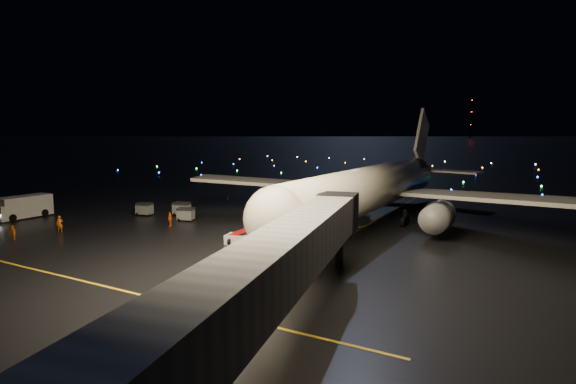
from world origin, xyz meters
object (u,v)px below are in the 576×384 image
object	(u,v)px
crew_a	(60,224)
crew_b	(12,233)
service_truck	(25,207)
crew_c	(170,219)
baggage_cart_1	(182,209)
pushback_tug	(251,277)
baggage_cart_2	(144,209)
belt_loader	(246,230)
airliner	(380,162)
baggage_cart_0	(186,214)

from	to	relation	value
crew_a	crew_b	bearing A→B (deg)	-139.59
service_truck	crew_c	world-z (taller)	service_truck
service_truck	crew_a	distance (m)	12.67
baggage_cart_1	pushback_tug	bearing A→B (deg)	-51.74
baggage_cart_2	service_truck	bearing A→B (deg)	-156.39
belt_loader	service_truck	world-z (taller)	belt_loader
crew_a	crew_b	xyz separation A→B (m)	(-0.75, -5.12, -0.15)
service_truck	baggage_cart_2	bearing A→B (deg)	36.34
airliner	crew_a	xyz separation A→B (m)	(-31.37, -24.60, -6.86)
baggage_cart_1	airliner	bearing A→B (deg)	7.92
airliner	service_truck	size ratio (longest dim) A/B	6.58
baggage_cart_2	baggage_cart_0	bearing A→B (deg)	-12.90
crew_c	pushback_tug	bearing A→B (deg)	37.72
belt_loader	crew_b	xyz separation A→B (m)	(-23.61, -10.77, -0.75)
service_truck	crew_b	bearing A→B (deg)	-34.82
crew_b	baggage_cart_2	xyz separation A→B (m)	(1.66, 17.58, 0.06)
crew_b	crew_c	xyz separation A→B (m)	(10.19, 13.66, 0.11)
crew_c	baggage_cart_1	size ratio (longest dim) A/B	0.85
baggage_cart_1	baggage_cart_2	distance (m)	5.29
service_truck	crew_c	xyz separation A→B (m)	(21.66, 5.29, -0.61)
pushback_tug	crew_b	world-z (taller)	pushback_tug
pushback_tug	baggage_cart_2	bearing A→B (deg)	170.14
crew_a	crew_c	size ratio (longest dim) A/B	1.04
baggage_cart_2	crew_c	bearing A→B (deg)	-36.09
crew_a	baggage_cart_2	distance (m)	12.49
service_truck	baggage_cart_2	world-z (taller)	service_truck
pushback_tug	baggage_cart_0	bearing A→B (deg)	162.33
airliner	belt_loader	world-z (taller)	airliner
belt_loader	service_truck	size ratio (longest dim) A/B	0.77
baggage_cart_0	service_truck	bearing A→B (deg)	-174.29
crew_c	belt_loader	bearing A→B (deg)	59.11
airliner	baggage_cart_2	size ratio (longest dim) A/B	26.54
baggage_cart_0	baggage_cart_1	xyz separation A→B (m)	(-3.16, 2.70, 0.07)
pushback_tug	baggage_cart_0	xyz separation A→B (m)	(-22.15, 17.92, -0.16)
crew_a	crew_c	distance (m)	12.73
baggage_cart_0	baggage_cart_2	xyz separation A→B (m)	(-7.82, 0.20, 0.02)
crew_a	service_truck	bearing A→B (deg)	123.88
airliner	belt_loader	bearing A→B (deg)	-112.97
service_truck	baggage_cart_0	distance (m)	22.81
crew_b	baggage_cart_0	xyz separation A→B (m)	(9.47, 17.38, 0.04)
crew_c	service_truck	bearing A→B (deg)	-95.03
crew_b	baggage_cart_2	world-z (taller)	baggage_cart_2
belt_loader	crew_a	bearing A→B (deg)	-177.74
pushback_tug	baggage_cart_1	world-z (taller)	pushback_tug
crew_c	crew_b	bearing A→B (deg)	-55.45
crew_c	baggage_cart_2	xyz separation A→B (m)	(-8.53, 3.92, -0.05)
belt_loader	baggage_cart_2	world-z (taller)	belt_loader
crew_b	baggage_cart_1	size ratio (longest dim) A/B	0.75
belt_loader	crew_b	distance (m)	25.97
crew_a	baggage_cart_0	xyz separation A→B (m)	(8.72, 12.26, -0.10)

